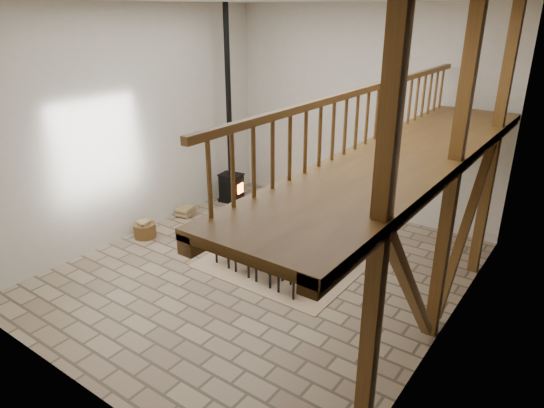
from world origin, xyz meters
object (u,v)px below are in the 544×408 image
Objects in this scene: log_basket at (145,230)px; wood_stove at (231,161)px; log_stack at (186,211)px; dining_table at (284,248)px.

wood_stove is at bearing 86.70° from log_basket.
log_basket is 1.44m from log_stack.
dining_table is 3.80m from wood_stove.
log_basket is at bearing -159.70° from dining_table.
dining_table is 3.47m from log_stack.
wood_stove is at bearing 78.02° from log_stack.
log_basket reaches higher than log_stack.
log_basket is at bearing -84.44° from log_stack.
log_stack is at bearing 95.56° from log_basket.
wood_stove is 10.02× the size of log_basket.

